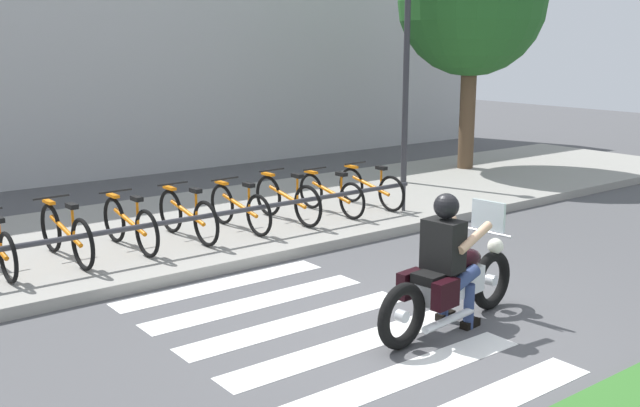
# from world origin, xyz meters

# --- Properties ---
(ground_plane) EXTENTS (48.00, 48.00, 0.00)m
(ground_plane) POSITION_xyz_m (0.00, 0.00, 0.00)
(ground_plane) COLOR #4C4C4F
(sidewalk) EXTENTS (24.00, 4.40, 0.15)m
(sidewalk) POSITION_xyz_m (0.00, 4.95, 0.07)
(sidewalk) COLOR gray
(sidewalk) RESTS_ON ground
(crosswalk_stripe_1) EXTENTS (2.80, 0.40, 0.01)m
(crosswalk_stripe_1) POSITION_xyz_m (-0.95, -0.80, 0.00)
(crosswalk_stripe_1) COLOR white
(crosswalk_stripe_1) RESTS_ON ground
(crosswalk_stripe_2) EXTENTS (2.80, 0.40, 0.01)m
(crosswalk_stripe_2) POSITION_xyz_m (-0.95, 0.00, 0.00)
(crosswalk_stripe_2) COLOR white
(crosswalk_stripe_2) RESTS_ON ground
(crosswalk_stripe_3) EXTENTS (2.80, 0.40, 0.01)m
(crosswalk_stripe_3) POSITION_xyz_m (-0.95, 0.80, 0.00)
(crosswalk_stripe_3) COLOR white
(crosswalk_stripe_3) RESTS_ON ground
(crosswalk_stripe_4) EXTENTS (2.80, 0.40, 0.01)m
(crosswalk_stripe_4) POSITION_xyz_m (-0.95, 1.60, 0.00)
(crosswalk_stripe_4) COLOR white
(crosswalk_stripe_4) RESTS_ON ground
(crosswalk_stripe_5) EXTENTS (2.80, 0.40, 0.01)m
(crosswalk_stripe_5) POSITION_xyz_m (-0.95, 2.40, 0.00)
(crosswalk_stripe_5) COLOR white
(crosswalk_stripe_5) RESTS_ON ground
(motorcycle) EXTENTS (2.23, 0.73, 1.26)m
(motorcycle) POSITION_xyz_m (0.25, -0.26, 0.47)
(motorcycle) COLOR black
(motorcycle) RESTS_ON ground
(rider) EXTENTS (0.67, 0.59, 1.45)m
(rider) POSITION_xyz_m (0.17, -0.27, 0.84)
(rider) COLOR black
(rider) RESTS_ON ground
(bicycle_1) EXTENTS (0.48, 1.73, 0.80)m
(bicycle_1) POSITION_xyz_m (-2.27, 4.06, 0.51)
(bicycle_1) COLOR black
(bicycle_1) RESTS_ON sidewalk
(bicycle_2) EXTENTS (0.48, 1.63, 0.78)m
(bicycle_2) POSITION_xyz_m (-1.40, 4.06, 0.51)
(bicycle_2) COLOR black
(bicycle_2) RESTS_ON sidewalk
(bicycle_3) EXTENTS (0.48, 1.64, 0.78)m
(bicycle_3) POSITION_xyz_m (-0.53, 4.06, 0.51)
(bicycle_3) COLOR black
(bicycle_3) RESTS_ON sidewalk
(bicycle_4) EXTENTS (0.48, 1.61, 0.76)m
(bicycle_4) POSITION_xyz_m (0.34, 4.06, 0.50)
(bicycle_4) COLOR black
(bicycle_4) RESTS_ON sidewalk
(bicycle_5) EXTENTS (0.48, 1.68, 0.80)m
(bicycle_5) POSITION_xyz_m (1.21, 4.06, 0.51)
(bicycle_5) COLOR black
(bicycle_5) RESTS_ON sidewalk
(bicycle_6) EXTENTS (0.48, 1.63, 0.73)m
(bicycle_6) POSITION_xyz_m (2.08, 4.06, 0.49)
(bicycle_6) COLOR black
(bicycle_6) RESTS_ON sidewalk
(bicycle_7) EXTENTS (0.48, 1.60, 0.74)m
(bicycle_7) POSITION_xyz_m (2.95, 4.06, 0.49)
(bicycle_7) COLOR black
(bicycle_7) RESTS_ON sidewalk
(bike_rack) EXTENTS (6.70, 0.07, 0.49)m
(bike_rack) POSITION_xyz_m (-0.09, 3.51, 0.58)
(bike_rack) COLOR #333338
(bike_rack) RESTS_ON sidewalk
(street_lamp) EXTENTS (0.28, 0.28, 4.16)m
(street_lamp) POSITION_xyz_m (4.98, 5.35, 2.53)
(street_lamp) COLOR #2D2D33
(street_lamp) RESTS_ON ground
(tree_near_rack) EXTENTS (3.17, 3.17, 5.35)m
(tree_near_rack) POSITION_xyz_m (7.27, 5.75, 3.74)
(tree_near_rack) COLOR brown
(tree_near_rack) RESTS_ON ground
(building_backdrop) EXTENTS (24.00, 1.20, 6.90)m
(building_backdrop) POSITION_xyz_m (0.00, 10.65, 3.45)
(building_backdrop) COLOR #B2B2B2
(building_backdrop) RESTS_ON ground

